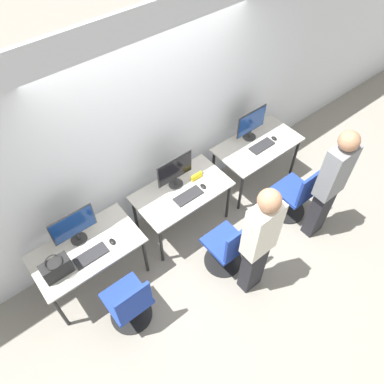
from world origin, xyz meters
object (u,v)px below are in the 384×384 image
keyboard_center (188,196)px  office_chair_center (228,248)px  handbag (57,268)px  mouse_left (112,242)px  person_center (259,241)px  monitor_center (175,171)px  keyboard_right (262,146)px  office_chair_right (295,196)px  person_right (331,183)px  monitor_left (74,227)px  mouse_center (203,186)px  keyboard_left (91,255)px  mouse_right (274,138)px  monitor_right (251,123)px  office_chair_left (130,305)px

keyboard_center → office_chair_center: office_chair_center is taller
office_chair_center → handbag: (-1.72, 0.73, 0.46)m
mouse_left → person_center: bearing=-43.5°
monitor_center → keyboard_right: monitor_center is taller
office_chair_right → handbag: 3.08m
mouse_left → person_right: size_ratio=0.05×
monitor_left → monitor_center: 1.32m
office_chair_center → keyboard_right: (1.28, 0.76, 0.35)m
keyboard_center → mouse_center: 0.24m
office_chair_right → handbag: size_ratio=3.03×
keyboard_left → monitor_left: bearing=90.0°
monitor_left → office_chair_center: 1.78m
handbag → mouse_center: bearing=-0.8°
office_chair_center → mouse_right: size_ratio=10.09×
monitor_center → office_chair_center: 1.12m
monitor_right → person_right: bearing=-91.0°
monitor_center → mouse_right: bearing=-7.1°
keyboard_right → handbag: bearing=-179.4°
mouse_right → office_chair_right: office_chair_right is taller
office_chair_center → office_chair_right: 1.25m
monitor_left → keyboard_center: size_ratio=1.36×
keyboard_center → person_center: 1.10m
office_chair_left → person_right: (2.55, -0.47, 0.58)m
keyboard_center → mouse_right: 1.56m
keyboard_left → handbag: bearing=176.6°
keyboard_center → office_chair_center: (0.04, -0.70, -0.35)m
office_chair_left → monitor_center: monitor_center is taller
keyboard_left → person_right: person_right is taller
keyboard_center → office_chair_center: bearing=-86.8°
keyboard_center → mouse_center: size_ratio=4.05×
keyboard_center → monitor_right: bearing=12.9°
keyboard_left → keyboard_right: size_ratio=1.00×
mouse_right → person_right: size_ratio=0.05×
monitor_left → office_chair_left: bearing=-85.0°
keyboard_left → mouse_right: (2.88, 0.05, 0.01)m
keyboard_right → handbag: size_ratio=1.21×
keyboard_left → office_chair_right: office_chair_right is taller
office_chair_right → person_center: bearing=-161.5°
monitor_right → office_chair_left: bearing=-161.4°
office_chair_center → person_center: person_center is taller
mouse_left → office_chair_left: office_chair_left is taller
monitor_right → keyboard_right: bearing=-90.0°
monitor_center → office_chair_center: size_ratio=0.55×
keyboard_left → office_chair_center: office_chair_center is taller
keyboard_right → office_chair_right: 0.81m
monitor_left → person_center: bearing=-43.8°
monitor_center → person_center: bearing=-86.3°
monitor_right → keyboard_right: monitor_right is taller
monitor_center → person_center: (0.09, -1.32, -0.00)m
mouse_left → office_chair_left: 0.71m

